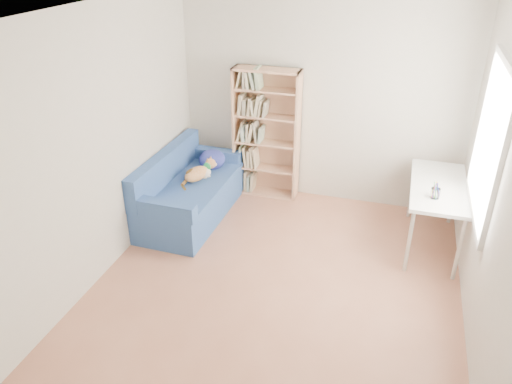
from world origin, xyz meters
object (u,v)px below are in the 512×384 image
desk (438,191)px  pen_cup (435,192)px  sofa (189,192)px  bookshelf (266,139)px

desk → pen_cup: pen_cup is taller
sofa → bookshelf: size_ratio=0.99×
sofa → desk: bearing=4.5°
bookshelf → pen_cup: bookshelf is taller
bookshelf → desk: (2.09, -0.67, -0.09)m
sofa → bookshelf: bearing=49.5°
bookshelf → pen_cup: 2.26m
sofa → pen_cup: bearing=-1.9°
bookshelf → pen_cup: (2.03, -0.98, 0.04)m
sofa → desk: size_ratio=1.32×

